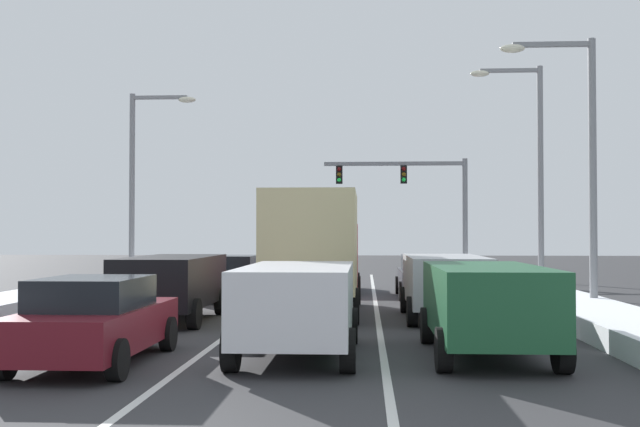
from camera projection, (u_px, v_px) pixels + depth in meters
ground_plane at (313, 320)px, 20.45m from camera, size 120.00×120.00×0.00m
lane_stripe_between_right_lane_and_center_lane at (376, 308)px, 23.81m from camera, size 0.14×38.08×0.01m
lane_stripe_between_center_lane_and_left_lane at (266, 307)px, 24.01m from camera, size 0.14×38.08×0.01m
snow_bank_right_shoulder at (552, 301)px, 23.51m from camera, size 2.14×38.08×0.47m
snow_bank_left_shoulder at (97, 294)px, 24.32m from camera, size 1.74×38.08×0.78m
suv_green_right_lane_nearest at (487, 301)px, 14.36m from camera, size 2.16×4.90×1.67m
suv_silver_right_lane_second at (445, 281)px, 20.59m from camera, size 2.16×4.90×1.67m
sedan_charcoal_right_lane_third at (425, 276)px, 27.65m from camera, size 2.00×4.50×1.51m
suv_white_center_lane_nearest at (298, 301)px, 14.40m from camera, size 2.16×4.90×1.67m
box_truck_center_lane_second at (315, 247)px, 21.87m from camera, size 2.53×7.20×3.36m
sedan_navy_center_lane_third at (334, 272)px, 30.52m from camera, size 2.00×4.50×1.51m
sedan_maroon_left_lane_nearest at (95, 320)px, 13.53m from camera, size 2.00×4.50×1.51m
suv_black_left_lane_second at (172, 282)px, 20.15m from camera, size 2.16×4.90×1.67m
sedan_gray_left_lane_third at (232, 277)px, 26.79m from camera, size 2.00×4.50×1.51m
traffic_light_gantry at (420, 191)px, 41.04m from camera, size 7.54×0.47×6.20m
street_lamp_right_near at (579, 148)px, 21.88m from camera, size 2.66×0.36×7.75m
street_lamp_right_mid at (531, 158)px, 28.79m from camera, size 2.66×0.36×8.46m
street_lamp_left_mid at (141, 172)px, 30.96m from camera, size 2.66×0.36×7.82m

